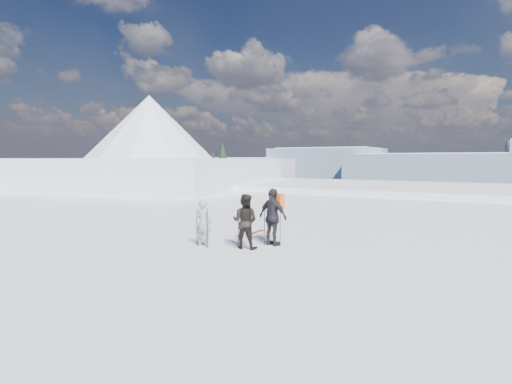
# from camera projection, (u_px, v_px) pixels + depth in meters

# --- Properties ---
(lake_basin) EXTENTS (820.00, 820.00, 71.62)m
(lake_basin) POSITION_uv_depth(u_px,v_px,m) (414.00, 261.00, 37.12)
(lake_basin) COLOR white
(lake_basin) RESTS_ON ground
(far_mountain_range) EXTENTS (770.00, 110.00, 53.00)m
(far_mountain_range) POSITION_uv_depth(u_px,v_px,m) (507.00, 169.00, 392.74)
(far_mountain_range) COLOR slate
(far_mountain_range) RESTS_ON ground
(near_ridge) EXTENTS (31.37, 35.68, 25.62)m
(near_ridge) POSITION_uv_depth(u_px,v_px,m) (185.00, 211.00, 49.17)
(near_ridge) COLOR white
(near_ridge) RESTS_ON ground
(skier_grey) EXTENTS (0.62, 0.45, 1.59)m
(skier_grey) POSITION_uv_depth(u_px,v_px,m) (203.00, 223.00, 13.39)
(skier_grey) COLOR gray
(skier_grey) RESTS_ON ground
(skier_dark) EXTENTS (0.97, 0.81, 1.80)m
(skier_dark) POSITION_uv_depth(u_px,v_px,m) (245.00, 221.00, 13.06)
(skier_dark) COLOR black
(skier_dark) RESTS_ON ground
(skier_pack) EXTENTS (1.22, 0.73, 1.95)m
(skier_pack) POSITION_uv_depth(u_px,v_px,m) (273.00, 217.00, 13.50)
(skier_pack) COLOR black
(skier_pack) RESTS_ON ground
(backpack) EXTENTS (0.46, 0.32, 0.53)m
(backpack) POSITION_uv_depth(u_px,v_px,m) (278.00, 180.00, 13.58)
(backpack) COLOR #F65517
(backpack) RESTS_ON skier_pack
(ski_poles) EXTENTS (2.58, 1.32, 1.35)m
(ski_poles) POSITION_uv_depth(u_px,v_px,m) (240.00, 229.00, 13.26)
(ski_poles) COLOR black
(ski_poles) RESTS_ON ground
(skis_loose) EXTENTS (0.55, 1.70, 0.03)m
(skis_loose) POSITION_uv_depth(u_px,v_px,m) (253.00, 233.00, 15.74)
(skis_loose) COLOR black
(skis_loose) RESTS_ON ground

